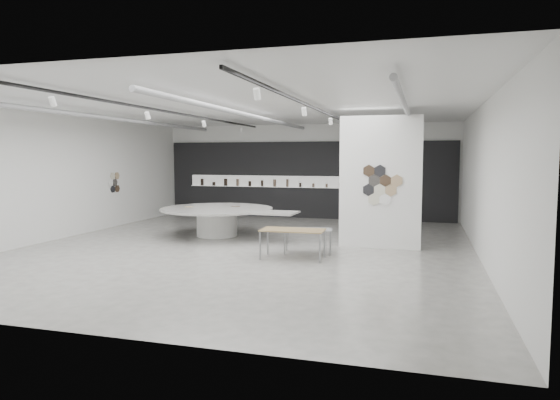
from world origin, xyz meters
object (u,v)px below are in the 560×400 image
(display_island, at_px, (219,218))
(sample_table_stone, at_px, (308,231))
(partition_column, at_px, (380,182))
(sample_table_wood, at_px, (293,232))
(kitchen_counter, at_px, (379,211))

(display_island, xyz_separation_m, sample_table_stone, (3.32, -1.93, -0.01))
(sample_table_stone, bearing_deg, partition_column, 37.57)
(display_island, bearing_deg, sample_table_wood, -38.88)
(partition_column, relative_size, kitchen_counter, 2.43)
(partition_column, xyz_separation_m, kitchen_counter, (-0.50, 5.51, -1.39))
(sample_table_stone, distance_m, kitchen_counter, 6.93)
(partition_column, xyz_separation_m, sample_table_wood, (-1.91, -2.11, -1.13))
(display_island, distance_m, sample_table_stone, 3.84)
(partition_column, bearing_deg, display_island, 173.12)
(sample_table_wood, xyz_separation_m, kitchen_counter, (1.41, 7.62, -0.26))
(display_island, bearing_deg, kitchen_counter, 49.44)
(display_island, xyz_separation_m, sample_table_wood, (3.12, -2.72, 0.09))
(partition_column, height_order, sample_table_stone, partition_column)
(partition_column, height_order, kitchen_counter, partition_column)
(kitchen_counter, bearing_deg, partition_column, -81.04)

